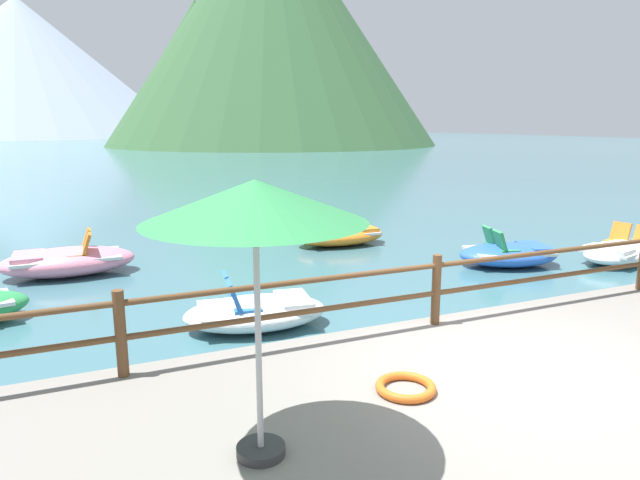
# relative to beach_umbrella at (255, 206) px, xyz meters

# --- Properties ---
(ground_plane) EXTENTS (200.00, 200.00, 0.00)m
(ground_plane) POSITION_rel_beach_umbrella_xyz_m (3.07, 40.43, -2.45)
(ground_plane) COLOR #3D6B75
(dock_railing) EXTENTS (23.92, 0.12, 0.95)m
(dock_railing) POSITION_rel_beach_umbrella_xyz_m (3.07, 1.98, -1.47)
(dock_railing) COLOR brown
(dock_railing) RESTS_ON promenade_dock
(beach_umbrella) EXTENTS (1.70, 1.70, 2.24)m
(beach_umbrella) POSITION_rel_beach_umbrella_xyz_m (0.00, 0.00, 0.00)
(beach_umbrella) COLOR #B2B2B7
(beach_umbrella) RESTS_ON promenade_dock
(life_ring) EXTENTS (0.61, 0.61, 0.09)m
(life_ring) POSITION_rel_beach_umbrella_xyz_m (1.67, 0.47, -2.00)
(life_ring) COLOR orange
(life_ring) RESTS_ON promenade_dock
(pedal_boat_0) EXTENTS (2.44, 1.84, 0.83)m
(pedal_boat_0) POSITION_rel_beach_umbrella_xyz_m (7.30, 5.27, -2.19)
(pedal_boat_0) COLOR blue
(pedal_boat_0) RESTS_ON ground
(pedal_boat_1) EXTENTS (2.59, 1.35, 0.89)m
(pedal_boat_1) POSITION_rel_beach_umbrella_xyz_m (-1.49, 8.22, -2.15)
(pedal_boat_1) COLOR pink
(pedal_boat_1) RESTS_ON ground
(pedal_boat_2) EXTENTS (2.78, 1.86, 0.81)m
(pedal_boat_2) POSITION_rel_beach_umbrella_xyz_m (9.86, 4.53, -2.21)
(pedal_boat_2) COLOR white
(pedal_boat_2) RESTS_ON ground
(pedal_boat_4) EXTENTS (2.37, 1.27, 0.82)m
(pedal_boat_4) POSITION_rel_beach_umbrella_xyz_m (4.85, 8.63, -2.20)
(pedal_boat_4) COLOR orange
(pedal_boat_4) RESTS_ON ground
(pedal_boat_5) EXTENTS (2.30, 1.51, 0.82)m
(pedal_boat_5) POSITION_rel_beach_umbrella_xyz_m (1.14, 3.84, -2.20)
(pedal_boat_5) COLOR white
(pedal_boat_5) RESTS_ON ground
(cliff_headland) EXTENTS (44.94, 44.94, 32.80)m
(cliff_headland) POSITION_rel_beach_umbrella_xyz_m (23.45, 73.24, 12.95)
(cliff_headland) COLOR #386038
(cliff_headland) RESTS_ON ground
(distant_peak) EXTENTS (68.87, 68.87, 29.12)m
(distant_peak) POSITION_rel_beach_umbrella_xyz_m (-9.78, 136.99, 12.11)
(distant_peak) COLOR #93A3B7
(distant_peak) RESTS_ON ground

